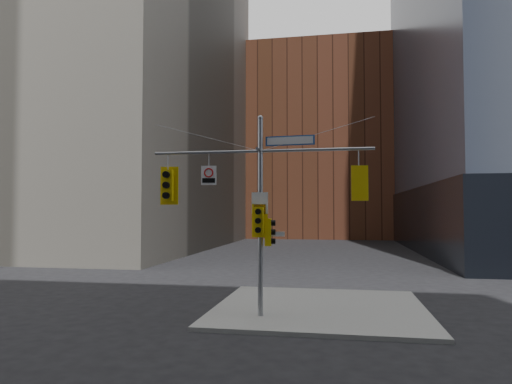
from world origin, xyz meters
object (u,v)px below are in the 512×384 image
(traffic_light_east_arm, at_px, (359,183))
(traffic_light_pole_front, at_px, (259,221))
(traffic_light_west_arm, at_px, (168,185))
(traffic_light_pole_side, at_px, (269,232))
(signal_assembly, at_px, (260,195))
(regulatory_sign_arm, at_px, (209,175))
(street_sign_blade, at_px, (290,141))

(traffic_light_east_arm, distance_m, traffic_light_pole_front, 3.69)
(traffic_light_west_arm, height_order, traffic_light_pole_side, traffic_light_west_arm)
(traffic_light_west_arm, height_order, traffic_light_east_arm, traffic_light_west_arm)
(traffic_light_east_arm, height_order, traffic_light_pole_front, traffic_light_east_arm)
(traffic_light_east_arm, xyz_separation_m, traffic_light_pole_side, (-3.13, 0.01, -1.70))
(traffic_light_east_arm, bearing_deg, signal_assembly, -7.89)
(signal_assembly, bearing_deg, regulatory_sign_arm, -179.39)
(signal_assembly, height_order, regulatory_sign_arm, signal_assembly)
(traffic_light_west_arm, relative_size, street_sign_blade, 0.81)
(traffic_light_pole_side, bearing_deg, traffic_light_pole_front, 126.71)
(traffic_light_pole_side, bearing_deg, traffic_light_west_arm, 85.81)
(traffic_light_pole_side, distance_m, regulatory_sign_arm, 3.05)
(traffic_light_west_arm, height_order, street_sign_blade, street_sign_blade)
(traffic_light_pole_side, bearing_deg, street_sign_blade, -94.66)
(signal_assembly, xyz_separation_m, traffic_light_east_arm, (3.45, 0.00, 0.38))
(regulatory_sign_arm, bearing_deg, traffic_light_pole_side, -5.36)
(traffic_light_west_arm, xyz_separation_m, traffic_light_pole_front, (3.49, -0.28, -1.29))
(traffic_light_east_arm, relative_size, regulatory_sign_arm, 1.72)
(regulatory_sign_arm, bearing_deg, traffic_light_east_arm, -5.90)
(signal_assembly, xyz_separation_m, traffic_light_pole_side, (0.32, 0.01, -1.32))
(signal_assembly, xyz_separation_m, regulatory_sign_arm, (-1.91, -0.02, 0.76))
(traffic_light_pole_front, bearing_deg, traffic_light_east_arm, 4.57)
(traffic_light_pole_side, distance_m, traffic_light_pole_front, 0.59)
(traffic_light_pole_side, height_order, traffic_light_pole_front, traffic_light_pole_front)
(signal_assembly, xyz_separation_m, street_sign_blade, (1.07, 0.00, 1.93))
(regulatory_sign_arm, bearing_deg, traffic_light_pole_front, -13.50)
(traffic_light_west_arm, bearing_deg, signal_assembly, -4.30)
(signal_assembly, bearing_deg, traffic_light_west_arm, 179.77)
(traffic_light_east_arm, relative_size, traffic_light_pole_front, 1.02)
(signal_assembly, distance_m, street_sign_blade, 2.21)
(regulatory_sign_arm, bearing_deg, signal_assembly, -5.53)
(traffic_light_pole_side, distance_m, street_sign_blade, 3.34)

